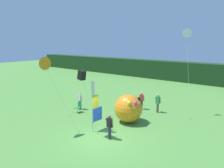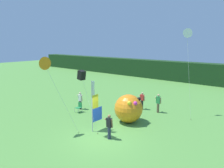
# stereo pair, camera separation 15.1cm
# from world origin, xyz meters

# --- Properties ---
(ground_plane) EXTENTS (120.00, 120.00, 0.00)m
(ground_plane) POSITION_xyz_m (0.00, 0.00, 0.00)
(ground_plane) COLOR #518E3D
(distant_treeline) EXTENTS (80.00, 2.40, 3.15)m
(distant_treeline) POSITION_xyz_m (0.00, 24.16, 1.58)
(distant_treeline) COLOR #193819
(distant_treeline) RESTS_ON ground
(banner_flag) EXTENTS (0.06, 1.03, 3.70)m
(banner_flag) POSITION_xyz_m (-1.31, 0.75, 1.77)
(banner_flag) COLOR #B7B7BC
(banner_flag) RESTS_ON ground
(person_near_banner) EXTENTS (0.55, 0.48, 1.66)m
(person_near_banner) POSITION_xyz_m (-5.88, 3.42, 0.88)
(person_near_banner) COLOR black
(person_near_banner) RESTS_ON ground
(person_mid_field) EXTENTS (0.55, 0.48, 1.66)m
(person_mid_field) POSITION_xyz_m (0.37, 0.33, 0.89)
(person_mid_field) COLOR #2D334C
(person_mid_field) RESTS_ON ground
(person_far_left) EXTENTS (0.55, 0.48, 1.65)m
(person_far_left) POSITION_xyz_m (-1.36, 7.13, 0.88)
(person_far_left) COLOR black
(person_far_left) RESTS_ON ground
(person_far_right) EXTENTS (0.55, 0.48, 1.71)m
(person_far_right) POSITION_xyz_m (0.26, 7.25, 0.91)
(person_far_right) COLOR brown
(person_far_right) RESTS_ON ground
(inflatable_balloon) EXTENTS (2.24, 2.24, 2.24)m
(inflatable_balloon) POSITION_xyz_m (-0.43, 3.61, 1.13)
(inflatable_balloon) COLOR orange
(inflatable_balloon) RESTS_ON ground
(folding_chair) EXTENTS (0.51, 0.51, 0.89)m
(folding_chair) POSITION_xyz_m (-5.31, 2.74, 0.51)
(folding_chair) COLOR #BCBCC1
(folding_chair) RESTS_ON ground
(kite_orange_delta_0) EXTENTS (1.83, 1.87, 5.35)m
(kite_orange_delta_0) POSITION_xyz_m (-3.53, -1.72, 4.90)
(kite_orange_delta_0) COLOR brown
(kite_orange_delta_0) RESTS_ON ground
(kite_white_delta_1) EXTENTS (1.64, 1.52, 7.40)m
(kite_white_delta_1) POSITION_xyz_m (2.05, 8.38, 6.97)
(kite_white_delta_1) COLOR brown
(kite_white_delta_1) RESTS_ON ground
(kite_black_box_2) EXTENTS (0.92, 0.98, 4.49)m
(kite_black_box_2) POSITION_xyz_m (-1.37, -0.39, 4.15)
(kite_black_box_2) COLOR brown
(kite_black_box_2) RESTS_ON ground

